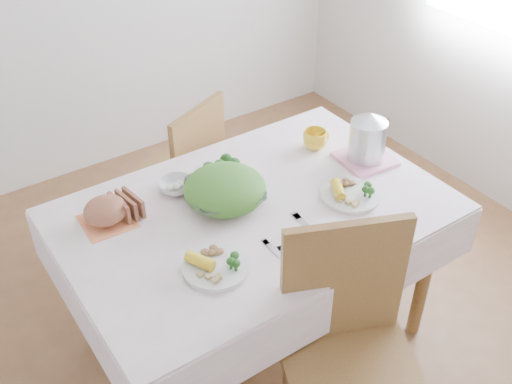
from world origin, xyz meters
TOP-DOWN VIEW (x-y plane):
  - floor at (0.00, 0.00)m, footprint 3.60×3.60m
  - dining_table at (0.00, 0.00)m, footprint 1.40×0.90m
  - tablecloth at (0.00, 0.00)m, footprint 1.50×1.00m
  - chair_far at (0.02, 0.77)m, footprint 0.54×0.54m
  - salad_bowl at (-0.07, 0.10)m, footprint 0.37×0.37m
  - dinner_plate_left at (-0.31, -0.21)m, footprint 0.25×0.25m
  - dinner_plate_right at (0.36, -0.16)m, footprint 0.34×0.34m
  - broccoli_plate at (-0.01, 0.24)m, footprint 0.34×0.34m
  - napkin at (-0.51, 0.25)m, footprint 0.20×0.20m
  - bread_loaf at (-0.51, 0.25)m, footprint 0.18×0.17m
  - fruit_bowl at (-0.20, 0.28)m, footprint 0.17×0.17m
  - yellow_mug at (0.48, 0.22)m, footprint 0.14×0.14m
  - pink_tray at (0.59, 0.01)m, footprint 0.24×0.24m
  - electric_kettle at (0.59, 0.01)m, footprint 0.18×0.18m
  - fork_left at (-0.08, -0.27)m, footprint 0.02×0.17m
  - fork_right at (0.09, -0.23)m, footprint 0.05×0.22m
  - knife at (0.02, -0.27)m, footprint 0.19×0.07m

SIDE VIEW (x-z plane):
  - floor at x=0.00m, z-range 0.00..0.00m
  - dining_table at x=0.00m, z-range 0.00..0.75m
  - chair_far at x=0.02m, z-range 0.01..0.92m
  - tablecloth at x=0.00m, z-range 0.75..0.76m
  - napkin at x=-0.51m, z-range 0.76..0.77m
  - fork_left at x=-0.08m, z-range 0.76..0.77m
  - fork_right at x=0.09m, z-range 0.76..0.77m
  - knife at x=0.02m, z-range 0.76..0.77m
  - pink_tray at x=0.59m, z-range 0.76..0.78m
  - broccoli_plate at x=-0.01m, z-range 0.76..0.78m
  - dinner_plate_left at x=-0.31m, z-range 0.76..0.78m
  - dinner_plate_right at x=0.36m, z-range 0.76..0.78m
  - fruit_bowl at x=-0.20m, z-range 0.76..0.81m
  - salad_bowl at x=-0.07m, z-range 0.76..0.84m
  - yellow_mug at x=0.48m, z-range 0.76..0.85m
  - bread_loaf at x=-0.51m, z-range 0.77..0.87m
  - electric_kettle at x=0.59m, z-range 0.77..0.99m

